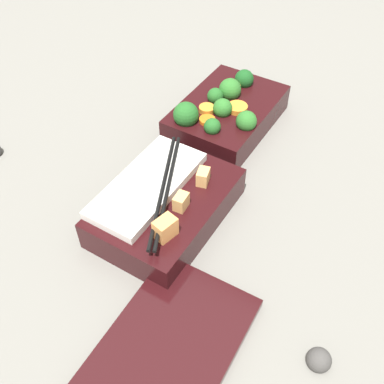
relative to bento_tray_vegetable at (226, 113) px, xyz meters
The scene contains 5 objects.
ground_plane 0.11m from the bento_tray_vegetable, ahead, with size 3.00×3.00×0.00m, color slate.
bento_tray_vegetable is the anchor object (origin of this frame).
bento_tray_rice 0.23m from the bento_tray_vegetable, ahead, with size 0.20×0.14×0.07m.
bento_lid 0.41m from the bento_tray_vegetable, 19.79° to the left, with size 0.20×0.14×0.01m, color black.
pebble_3 0.42m from the bento_tray_vegetable, 42.24° to the left, with size 0.03×0.03×0.03m, color #474442.
Camera 1 is at (0.45, 0.26, 0.48)m, focal length 42.00 mm.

